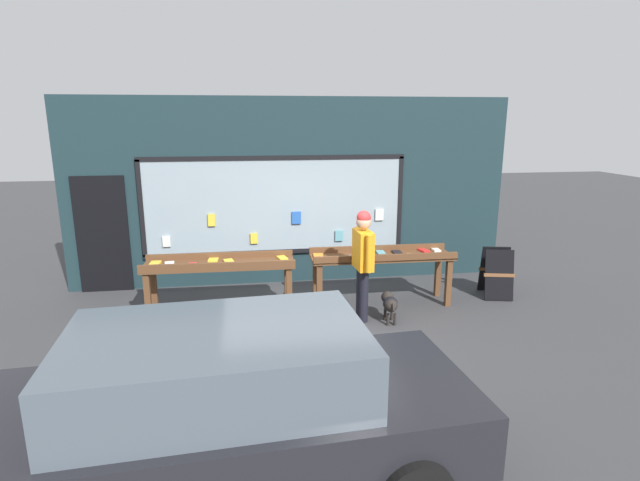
{
  "coord_description": "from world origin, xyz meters",
  "views": [
    {
      "loc": [
        -0.9,
        -6.85,
        3.07
      ],
      "look_at": [
        0.26,
        0.69,
        1.19
      ],
      "focal_mm": 28.0,
      "sensor_mm": 36.0,
      "label": 1
    }
  ],
  "objects_px": {
    "display_table_right": "(382,261)",
    "person_browsing": "(363,257)",
    "display_table_left": "(220,269)",
    "sandwich_board_sign": "(496,272)",
    "small_dog": "(390,303)",
    "parked_car": "(220,405)"
  },
  "relations": [
    {
      "from": "display_table_right",
      "to": "sandwich_board_sign",
      "type": "distance_m",
      "value": 2.13
    },
    {
      "from": "person_browsing",
      "to": "display_table_right",
      "type": "bearing_deg",
      "value": -40.39
    },
    {
      "from": "display_table_left",
      "to": "person_browsing",
      "type": "xyz_separation_m",
      "value": [
        2.18,
        -0.63,
        0.28
      ]
    },
    {
      "from": "small_dog",
      "to": "sandwich_board_sign",
      "type": "xyz_separation_m",
      "value": [
        2.18,
        0.84,
        0.14
      ]
    },
    {
      "from": "display_table_left",
      "to": "parked_car",
      "type": "height_order",
      "value": "parked_car"
    },
    {
      "from": "sandwich_board_sign",
      "to": "display_table_right",
      "type": "bearing_deg",
      "value": -165.32
    },
    {
      "from": "display_table_left",
      "to": "sandwich_board_sign",
      "type": "height_order",
      "value": "display_table_left"
    },
    {
      "from": "display_table_left",
      "to": "person_browsing",
      "type": "distance_m",
      "value": 2.29
    },
    {
      "from": "person_browsing",
      "to": "sandwich_board_sign",
      "type": "relative_size",
      "value": 2.0
    },
    {
      "from": "display_table_right",
      "to": "sandwich_board_sign",
      "type": "xyz_separation_m",
      "value": [
        2.11,
        0.06,
        -0.32
      ]
    },
    {
      "from": "display_table_right",
      "to": "small_dog",
      "type": "distance_m",
      "value": 0.91
    },
    {
      "from": "sandwich_board_sign",
      "to": "person_browsing",
      "type": "bearing_deg",
      "value": -152.05
    },
    {
      "from": "display_table_left",
      "to": "display_table_right",
      "type": "xyz_separation_m",
      "value": [
        2.66,
        0.0,
        0.01
      ]
    },
    {
      "from": "display_table_left",
      "to": "small_dog",
      "type": "distance_m",
      "value": 2.73
    },
    {
      "from": "display_table_left",
      "to": "person_browsing",
      "type": "height_order",
      "value": "person_browsing"
    },
    {
      "from": "person_browsing",
      "to": "parked_car",
      "type": "height_order",
      "value": "person_browsing"
    },
    {
      "from": "person_browsing",
      "to": "small_dog",
      "type": "bearing_deg",
      "value": -113.7
    },
    {
      "from": "person_browsing",
      "to": "display_table_left",
      "type": "bearing_deg",
      "value": 70.69
    },
    {
      "from": "display_table_right",
      "to": "person_browsing",
      "type": "distance_m",
      "value": 0.83
    },
    {
      "from": "display_table_left",
      "to": "parked_car",
      "type": "relative_size",
      "value": 0.54
    },
    {
      "from": "display_table_left",
      "to": "display_table_right",
      "type": "bearing_deg",
      "value": 0.07
    },
    {
      "from": "small_dog",
      "to": "parked_car",
      "type": "distance_m",
      "value": 4.01
    }
  ]
}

